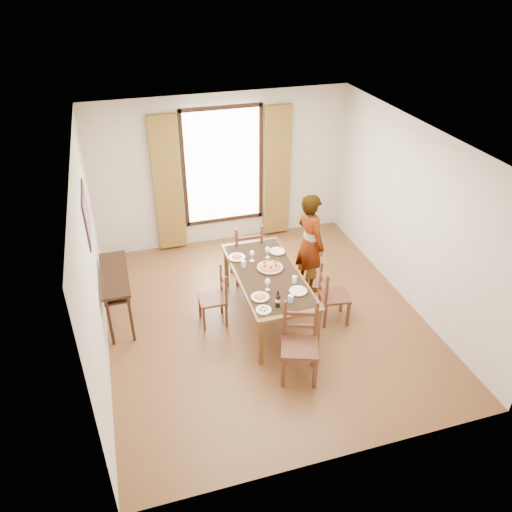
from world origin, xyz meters
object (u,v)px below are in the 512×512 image
object	(u,v)px
console_table	(115,280)
man	(310,243)
dining_table	(268,277)
pasta_platter	(270,265)

from	to	relation	value
console_table	man	size ratio (longest dim) A/B	0.74
man	dining_table	bearing A→B (deg)	108.27
dining_table	console_table	bearing A→B (deg)	164.92
dining_table	pasta_platter	distance (m)	0.18
dining_table	man	size ratio (longest dim) A/B	1.22
dining_table	pasta_platter	size ratio (longest dim) A/B	4.96
man	pasta_platter	size ratio (longest dim) A/B	4.07
console_table	pasta_platter	xyz separation A→B (m)	(2.16, -0.44, 0.12)
dining_table	pasta_platter	xyz separation A→B (m)	(0.07, 0.12, 0.11)
console_table	man	xyz separation A→B (m)	(2.94, -0.03, 0.13)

